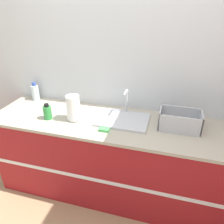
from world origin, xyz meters
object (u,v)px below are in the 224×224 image
sink (123,118)px  bottle_green (47,112)px  paper_towel_roll (73,108)px  bottle_clear (35,92)px  dish_rack (180,122)px

sink → bottle_green: 0.73m
paper_towel_roll → bottle_clear: 0.70m
dish_rack → bottle_green: dish_rack is taller
sink → paper_towel_roll: bearing=-165.5°
paper_towel_roll → dish_rack: 0.99m
sink → dish_rack: 0.53m
bottle_clear → bottle_green: (0.37, -0.36, -0.02)m
dish_rack → bottle_clear: bottle_clear is taller
paper_towel_roll → bottle_green: 0.27m
dish_rack → sink: bearing=179.2°
dish_rack → bottle_green: size_ratio=2.30×
bottle_green → bottle_clear: bearing=135.2°
dish_rack → bottle_green: 1.24m
paper_towel_roll → dish_rack: bearing=6.4°
sink → bottle_green: size_ratio=3.12×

